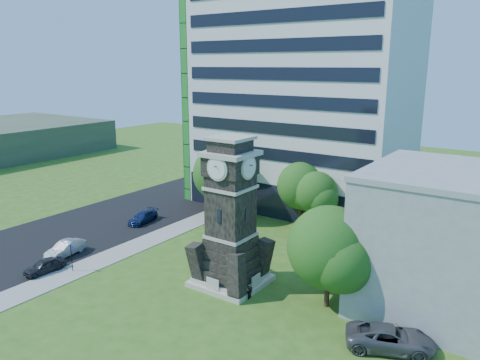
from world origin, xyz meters
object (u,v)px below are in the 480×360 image
Objects in this scene: clock_tower at (231,222)px; car_street_mid at (65,249)px; park_bench at (241,290)px; car_street_south at (45,266)px; car_street_north at (143,217)px; street_sign at (71,255)px; car_east_lot at (390,338)px.

car_street_mid is (-16.20, -4.29, -4.60)m from clock_tower.
car_street_south is at bearing -165.81° from park_bench.
car_street_north is 2.46× the size of park_bench.
car_street_south is at bearing -88.57° from car_street_north.
clock_tower is at bearing 139.29° from park_bench.
car_street_south is 1.42× the size of street_sign.
park_bench is 15.42m from street_sign.
street_sign reaches higher than car_street_mid.
clock_tower is at bearing 31.16° from car_street_south.
clock_tower is at bearing 5.55° from car_street_mid.
car_east_lot is at bearing -7.44° from clock_tower.
car_street_mid is at bearing 71.81° from car_east_lot.
street_sign is at bearing -79.82° from car_street_north.
car_street_north is (-1.04, 10.92, -0.08)m from car_street_mid.
car_street_south is 28.79m from car_east_lot.
clock_tower reaches higher than street_sign.
car_street_mid is 18.39m from park_bench.
car_street_north is 1.67× the size of street_sign.
clock_tower is 14.55m from street_sign.
car_street_mid is 10.97m from car_street_north.
clock_tower reaches higher than car_east_lot.
street_sign is at bearing 76.33° from car_east_lot.
car_street_south is 0.85× the size of car_street_north.
clock_tower is 2.91× the size of car_street_north.
car_street_mid is 2.44× the size of park_bench.
car_east_lot is 2.21× the size of street_sign.
park_bench is (18.14, 2.99, -0.22)m from car_street_mid.
car_street_north is (-2.76, 14.25, 0.00)m from car_street_south.
park_bench is at bearing 15.16° from street_sign.
car_street_south is 14.51m from car_street_north.
clock_tower is 3.42× the size of car_street_south.
park_bench is at bearing 64.65° from car_east_lot.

